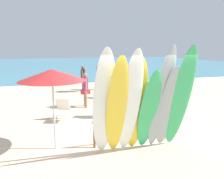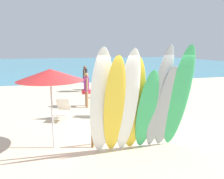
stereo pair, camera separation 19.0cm
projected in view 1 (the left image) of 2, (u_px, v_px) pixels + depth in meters
name	position (u px, v px, depth m)	size (l,w,h in m)	color
ground	(72.00, 79.00, 19.69)	(60.00, 60.00, 0.00)	beige
ocean_water	(58.00, 64.00, 36.03)	(60.00, 40.00, 0.02)	teal
surfboard_rack	(134.00, 124.00, 6.42)	(2.39, 0.07, 0.74)	brown
surfboard_white_0	(104.00, 104.00, 5.45)	(0.55, 0.06, 2.76)	white
surfboard_yellow_1	(117.00, 107.00, 5.45)	(0.51, 0.08, 2.64)	yellow
surfboard_white_2	(130.00, 104.00, 5.51)	(0.52, 0.06, 2.79)	white
surfboard_yellow_3	(136.00, 105.00, 5.72)	(0.55, 0.06, 2.55)	yellow
surfboard_green_4	(149.00, 111.00, 5.78)	(0.51, 0.07, 2.28)	#38B266
surfboard_grey_5	(161.00, 100.00, 5.76)	(0.48, 0.08, 2.85)	#999EA3
surfboard_grey_6	(168.00, 108.00, 5.89)	(0.50, 0.07, 2.37)	#999EA3
surfboard_green_7	(180.00, 99.00, 5.82)	(0.54, 0.07, 2.89)	#38B266
beachgoer_by_water	(100.00, 75.00, 14.38)	(0.45, 0.50, 1.68)	tan
beachgoer_photographing	(83.00, 77.00, 13.80)	(0.41, 0.57, 1.57)	brown
beachgoer_near_rack	(119.00, 94.00, 8.75)	(0.41, 0.52, 1.58)	#9E704C
beachgoer_strolling	(118.00, 81.00, 12.09)	(0.42, 0.50, 1.62)	#9E704C
beachgoer_midbeach	(85.00, 87.00, 10.26)	(0.40, 0.59, 1.55)	#9E704C
beach_chair_red	(62.00, 109.00, 8.43)	(0.73, 0.85, 0.81)	#B7B7BC
beach_umbrella	(52.00, 75.00, 5.79)	(1.71, 1.71, 2.13)	silver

